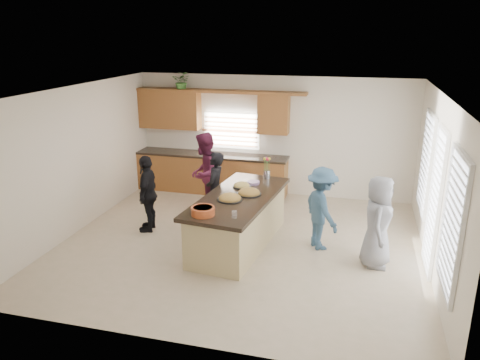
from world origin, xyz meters
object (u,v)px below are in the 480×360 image
(island, at_px, (239,222))
(woman_right_front, at_px, (378,222))
(salad_bowl, at_px, (203,211))
(woman_left_mid, at_px, (204,174))
(woman_left_front, at_px, (148,193))
(woman_left_back, at_px, (215,190))
(woman_right_back, at_px, (322,208))

(island, bearing_deg, woman_right_front, 2.19)
(salad_bowl, xyz_separation_m, woman_right_front, (2.73, 0.84, -0.24))
(salad_bowl, height_order, woman_right_front, woman_right_front)
(woman_left_mid, distance_m, woman_left_front, 1.38)
(island, bearing_deg, woman_left_front, 179.94)
(salad_bowl, height_order, woman_left_back, woman_left_back)
(woman_left_back, bearing_deg, salad_bowl, 10.58)
(woman_right_back, relative_size, woman_right_front, 0.97)
(woman_right_front, bearing_deg, woman_left_back, 77.54)
(woman_left_front, xyz_separation_m, woman_right_front, (4.29, -0.40, 0.02))
(woman_left_back, bearing_deg, woman_right_front, 72.33)
(woman_left_back, relative_size, woman_left_mid, 0.86)
(salad_bowl, distance_m, woman_right_front, 2.87)
(woman_left_mid, xyz_separation_m, woman_right_back, (2.56, -1.09, -0.13))
(woman_left_back, relative_size, woman_right_front, 0.98)
(island, distance_m, woman_left_front, 1.92)
(woman_left_front, bearing_deg, island, 73.54)
(woman_left_back, bearing_deg, woman_left_mid, -145.27)
(woman_left_back, distance_m, woman_right_back, 2.19)
(woman_left_front, relative_size, woman_right_front, 0.97)
(woman_left_mid, relative_size, woman_right_back, 1.17)
(island, bearing_deg, woman_left_mid, 135.82)
(salad_bowl, bearing_deg, woman_right_back, 35.71)
(woman_left_back, relative_size, woman_right_back, 1.01)
(woman_left_front, height_order, woman_right_back, woman_left_front)
(island, xyz_separation_m, woman_left_back, (-0.68, 0.75, 0.31))
(woman_right_back, xyz_separation_m, woman_right_front, (0.95, -0.44, 0.02))
(island, height_order, woman_right_back, woman_right_back)
(woman_left_mid, relative_size, woman_right_front, 1.13)
(salad_bowl, xyz_separation_m, woman_left_back, (-0.36, 1.77, -0.26))
(island, relative_size, salad_bowl, 7.42)
(island, xyz_separation_m, woman_right_front, (2.41, -0.18, 0.33))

